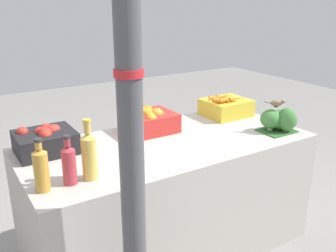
# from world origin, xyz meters

# --- Properties ---
(ground_plane) EXTENTS (10.00, 10.00, 0.00)m
(ground_plane) POSITION_xyz_m (0.00, 0.00, 0.00)
(ground_plane) COLOR gray
(market_table) EXTENTS (1.75, 0.82, 0.75)m
(market_table) POSITION_xyz_m (0.00, 0.00, 0.37)
(market_table) COLOR #B7B2A8
(market_table) RESTS_ON ground_plane
(support_pole) EXTENTS (0.11, 0.11, 2.40)m
(support_pole) POSITION_xyz_m (-0.54, -0.59, 1.20)
(support_pole) COLOR #4C4C51
(support_pole) RESTS_ON ground_plane
(apple_crate) EXTENTS (0.32, 0.28, 0.16)m
(apple_crate) POSITION_xyz_m (-0.67, 0.23, 0.82)
(apple_crate) COLOR black
(apple_crate) RESTS_ON market_table
(orange_crate) EXTENTS (0.32, 0.28, 0.16)m
(orange_crate) POSITION_xyz_m (0.00, 0.23, 0.82)
(orange_crate) COLOR red
(orange_crate) RESTS_ON market_table
(carrot_crate) EXTENTS (0.32, 0.28, 0.16)m
(carrot_crate) POSITION_xyz_m (0.65, 0.23, 0.81)
(carrot_crate) COLOR gold
(carrot_crate) RESTS_ON market_table
(broccoli_pile) EXTENTS (0.23, 0.20, 0.16)m
(broccoli_pile) POSITION_xyz_m (0.72, -0.23, 0.82)
(broccoli_pile) COLOR #2D602D
(broccoli_pile) RESTS_ON market_table
(juice_bottle_amber) EXTENTS (0.07, 0.07, 0.25)m
(juice_bottle_amber) POSITION_xyz_m (-0.80, -0.22, 0.85)
(juice_bottle_amber) COLOR gold
(juice_bottle_amber) RESTS_ON market_table
(juice_bottle_ruby) EXTENTS (0.07, 0.07, 0.24)m
(juice_bottle_ruby) POSITION_xyz_m (-0.68, -0.22, 0.85)
(juice_bottle_ruby) COLOR #B2333D
(juice_bottle_ruby) RESTS_ON market_table
(juice_bottle_golden) EXTENTS (0.07, 0.07, 0.30)m
(juice_bottle_golden) POSITION_xyz_m (-0.58, -0.22, 0.87)
(juice_bottle_golden) COLOR gold
(juice_bottle_golden) RESTS_ON market_table
(sparrow_bird) EXTENTS (0.11, 0.09, 0.05)m
(sparrow_bird) POSITION_xyz_m (0.69, -0.21, 0.94)
(sparrow_bird) COLOR #4C3D2D
(sparrow_bird) RESTS_ON broccoli_pile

